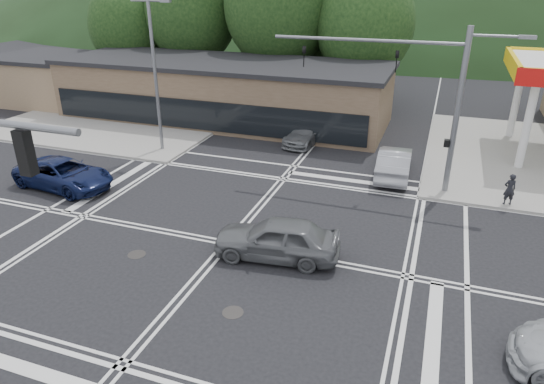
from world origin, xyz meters
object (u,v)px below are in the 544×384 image
(car_queue_a, at_px, (394,162))
(pedestrian, at_px, (510,189))
(car_grey_center, at_px, (277,238))
(car_queue_b, at_px, (336,124))
(car_blue_west, at_px, (64,174))
(car_northbound, at_px, (306,134))

(car_queue_a, distance_m, pedestrian, 5.87)
(car_grey_center, relative_size, car_queue_b, 0.99)
(car_blue_west, height_order, car_queue_a, car_queue_a)
(car_queue_b, bearing_deg, car_blue_west, 56.02)
(car_queue_a, height_order, pedestrian, pedestrian)
(pedestrian, bearing_deg, car_queue_a, -38.88)
(car_northbound, bearing_deg, car_grey_center, -69.27)
(car_grey_center, xyz_separation_m, car_queue_a, (3.27, 9.88, -0.03))
(car_blue_west, height_order, car_northbound, car_blue_west)
(car_grey_center, bearing_deg, car_queue_a, 154.62)
(car_blue_west, bearing_deg, pedestrian, -69.91)
(car_blue_west, relative_size, car_queue_a, 1.10)
(car_blue_west, xyz_separation_m, car_queue_b, (11.22, 13.10, 0.10))
(car_queue_b, bearing_deg, pedestrian, 147.88)
(car_northbound, bearing_deg, car_blue_west, -121.89)
(car_blue_west, relative_size, car_grey_center, 1.10)
(car_queue_a, xyz_separation_m, pedestrian, (5.49, -2.08, 0.12))
(car_queue_a, distance_m, car_northbound, 7.13)
(car_grey_center, relative_size, car_queue_a, 1.00)
(car_grey_center, height_order, pedestrian, pedestrian)
(car_grey_center, xyz_separation_m, car_queue_b, (-1.23, 15.81, 0.01))
(car_northbound, distance_m, pedestrian, 12.94)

